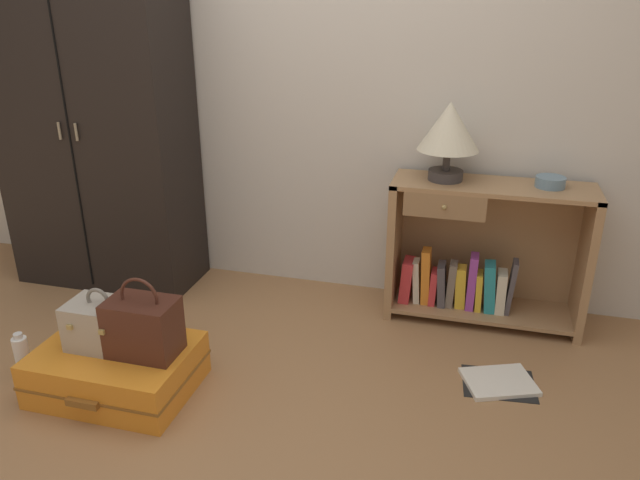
{
  "coord_description": "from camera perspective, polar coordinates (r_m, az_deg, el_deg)",
  "views": [
    {
      "loc": [
        0.87,
        -1.69,
        1.6
      ],
      "look_at": [
        0.2,
        0.78,
        0.55
      ],
      "focal_mm": 34.17,
      "sensor_mm": 36.0,
      "label": 1
    }
  ],
  "objects": [
    {
      "name": "wardrobe",
      "position": [
        3.62,
        -20.32,
        10.28
      ],
      "size": [
        1.02,
        0.47,
        1.86
      ],
      "color": "black",
      "rests_on": "ground_plane"
    },
    {
      "name": "back_wall",
      "position": [
        3.32,
        -0.17,
        17.14
      ],
      "size": [
        6.4,
        0.1,
        2.6
      ],
      "primitive_type": "cube",
      "color": "beige",
      "rests_on": "ground_plane"
    },
    {
      "name": "bowl",
      "position": [
        3.11,
        20.76,
        5.11
      ],
      "size": [
        0.14,
        0.14,
        0.05
      ],
      "primitive_type": "cylinder",
      "color": "slate",
      "rests_on": "bookshelf"
    },
    {
      "name": "train_case",
      "position": [
        2.74,
        -19.78,
        -7.42
      ],
      "size": [
        0.27,
        0.21,
        0.27
      ],
      "color": "#A89E8E",
      "rests_on": "suitcase_large"
    },
    {
      "name": "handbag",
      "position": [
        2.62,
        -16.25,
        -7.77
      ],
      "size": [
        0.28,
        0.19,
        0.35
      ],
      "color": "#472319",
      "rests_on": "suitcase_large"
    },
    {
      "name": "bookshelf",
      "position": [
        3.22,
        14.63,
        -1.46
      ],
      "size": [
        0.97,
        0.34,
        0.73
      ],
      "color": "#A37A51",
      "rests_on": "ground_plane"
    },
    {
      "name": "suitcase_large",
      "position": [
        2.8,
        -18.46,
        -11.38
      ],
      "size": [
        0.65,
        0.5,
        0.2
      ],
      "color": "orange",
      "rests_on": "ground_plane"
    },
    {
      "name": "bottle",
      "position": [
        3.05,
        -26.11,
        -9.72
      ],
      "size": [
        0.06,
        0.06,
        0.21
      ],
      "color": "white",
      "rests_on": "ground_plane"
    },
    {
      "name": "open_book_on_floor",
      "position": [
        2.85,
        16.4,
        -12.65
      ],
      "size": [
        0.36,
        0.32,
        0.02
      ],
      "color": "white",
      "rests_on": "ground_plane"
    },
    {
      "name": "table_lamp",
      "position": [
        3.03,
        11.99,
        10.08
      ],
      "size": [
        0.3,
        0.3,
        0.38
      ],
      "color": "#3D3838",
      "rests_on": "bookshelf"
    },
    {
      "name": "ground_plane",
      "position": [
        2.49,
        -9.79,
        -18.19
      ],
      "size": [
        9.0,
        9.0,
        0.0
      ],
      "primitive_type": "plane",
      "color": "#9E7047"
    }
  ]
}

